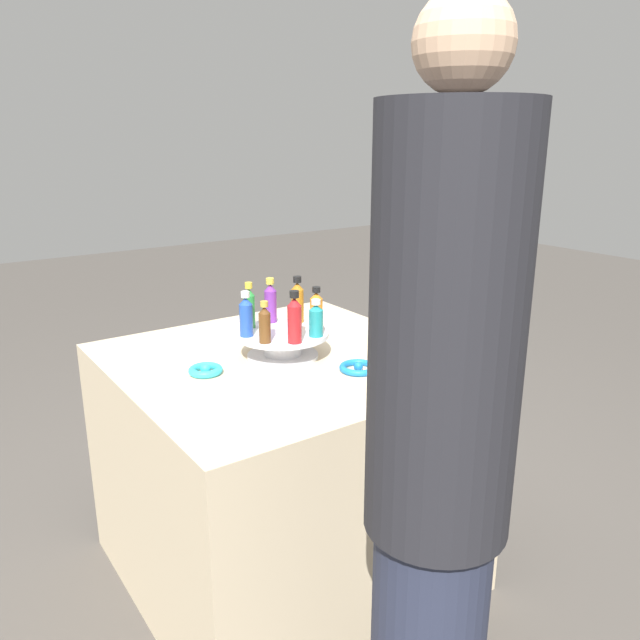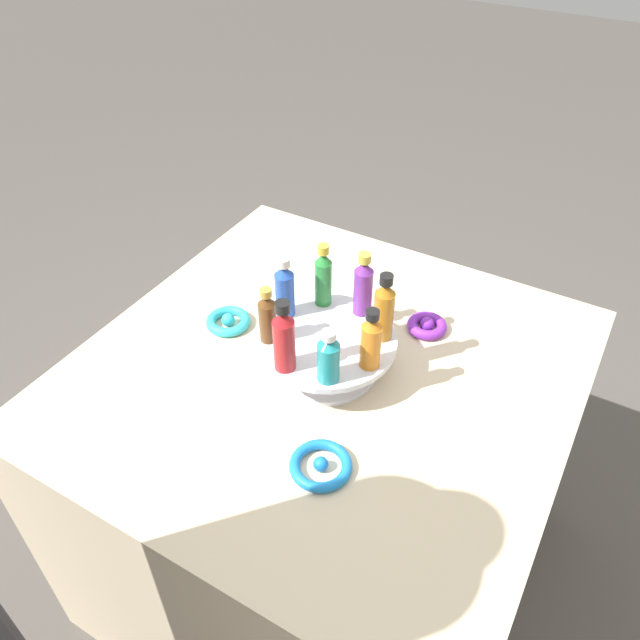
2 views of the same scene
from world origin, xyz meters
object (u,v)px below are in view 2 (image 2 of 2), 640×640
object	(u,v)px
bottle_orange	(371,341)
ribbon_bow_teal	(228,321)
bottle_teal	(328,357)
bottle_amber	(384,309)
bottle_brown	(267,317)
bottle_purple	(363,286)
ribbon_bow_purple	(427,326)
bottle_red	(284,338)
bottle_blue	(285,289)
bottle_green	(323,277)
ribbon_bow_blue	(321,465)
display_stand	(325,350)

from	to	relation	value
bottle_orange	ribbon_bow_teal	distance (m)	0.37
bottle_teal	bottle_orange	xyz separation A→B (m)	(0.05, 0.07, 0.01)
bottle_orange	bottle_amber	world-z (taller)	bottle_amber
bottle_brown	bottle_purple	xyz separation A→B (m)	(0.11, 0.16, 0.01)
bottle_orange	ribbon_bow_purple	bearing A→B (deg)	83.78
bottle_red	bottle_purple	bearing A→B (deg)	77.11
bottle_blue	ribbon_bow_purple	world-z (taller)	bottle_blue
bottle_green	ribbon_bow_blue	size ratio (longest dim) A/B	1.29
bottle_teal	bottle_amber	xyz separation A→B (m)	(0.03, 0.15, 0.02)
bottle_red	bottle_teal	bearing A→B (deg)	9.61
bottle_red	display_stand	bearing A→B (deg)	77.11
bottle_amber	bottle_green	distance (m)	0.15
bottle_amber	ribbon_bow_teal	bearing A→B (deg)	-171.86
ribbon_bow_blue	ribbon_bow_purple	size ratio (longest dim) A/B	1.27
bottle_brown	bottle_orange	bearing A→B (deg)	9.61
bottle_brown	ribbon_bow_blue	world-z (taller)	bottle_brown
bottle_amber	bottle_brown	bearing A→B (deg)	-147.89
display_stand	ribbon_bow_purple	size ratio (longest dim) A/B	3.25
ribbon_bow_teal	bottle_green	bearing A→B (deg)	23.67
bottle_brown	ribbon_bow_purple	world-z (taller)	bottle_brown
bottle_red	ribbon_bow_teal	bearing A→B (deg)	152.59
bottle_brown	bottle_purple	bearing A→B (deg)	54.61
bottle_orange	bottle_purple	size ratio (longest dim) A/B	0.91
ribbon_bow_purple	ribbon_bow_teal	distance (m)	0.42
bottle_teal	bottle_amber	distance (m)	0.15
bottle_red	ribbon_bow_teal	world-z (taller)	bottle_red
display_stand	bottle_green	world-z (taller)	bottle_green
ribbon_bow_blue	ribbon_bow_teal	size ratio (longest dim) A/B	1.13
ribbon_bow_blue	bottle_amber	bearing A→B (deg)	94.79
bottle_orange	bottle_green	xyz separation A→B (m)	(-0.16, 0.11, 0.01)
bottle_green	ribbon_bow_purple	world-z (taller)	bottle_green
bottle_green	bottle_blue	world-z (taller)	bottle_green
bottle_brown	ribbon_bow_blue	size ratio (longest dim) A/B	1.10
display_stand	bottle_red	world-z (taller)	bottle_red
bottle_brown	bottle_green	distance (m)	0.15
bottle_orange	bottle_teal	bearing A→B (deg)	-125.39
bottle_purple	bottle_orange	bearing A→B (deg)	-57.89
bottle_brown	bottle_amber	xyz separation A→B (m)	(0.18, 0.11, 0.01)
bottle_brown	bottle_teal	world-z (taller)	bottle_brown
bottle_teal	bottle_blue	bearing A→B (deg)	144.61
bottle_purple	bottle_blue	xyz separation A→B (m)	(-0.13, -0.08, -0.00)
bottle_brown	bottle_blue	distance (m)	0.08
bottle_red	bottle_purple	size ratio (longest dim) A/B	1.07
bottle_brown	ribbon_bow_blue	distance (m)	0.29
bottle_red	bottle_amber	distance (m)	0.20
bottle_red	bottle_green	size ratio (longest dim) A/B	1.07
bottle_amber	bottle_purple	distance (m)	0.08
bottle_blue	ribbon_bow_teal	bearing A→B (deg)	-173.94
display_stand	bottle_green	size ratio (longest dim) A/B	1.99
bottle_purple	bottle_brown	bearing A→B (deg)	-125.39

